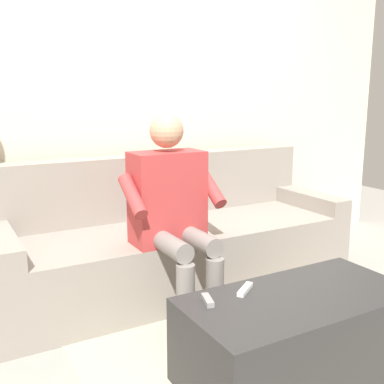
{
  "coord_description": "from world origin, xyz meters",
  "views": [
    {
      "loc": [
        1.38,
        2.58,
        1.3
      ],
      "look_at": [
        0.0,
        0.11,
        0.7
      ],
      "focal_mm": 43.42,
      "sensor_mm": 36.0,
      "label": 1
    }
  ],
  "objects_px": {
    "remote_gray": "(208,300)",
    "coffee_table": "(297,336)",
    "remote_white": "(245,289)",
    "person_solo_seated": "(172,206)",
    "couch": "(174,242)"
  },
  "relations": [
    {
      "from": "remote_gray",
      "to": "coffee_table",
      "type": "bearing_deg",
      "value": -92.25
    },
    {
      "from": "remote_white",
      "to": "remote_gray",
      "type": "xyz_separation_m",
      "value": [
        0.21,
        0.02,
        0.0
      ]
    },
    {
      "from": "coffee_table",
      "to": "remote_gray",
      "type": "relative_size",
      "value": 9.69
    },
    {
      "from": "coffee_table",
      "to": "person_solo_seated",
      "type": "xyz_separation_m",
      "value": [
        0.22,
        -0.83,
        0.47
      ]
    },
    {
      "from": "coffee_table",
      "to": "person_solo_seated",
      "type": "height_order",
      "value": "person_solo_seated"
    },
    {
      "from": "coffee_table",
      "to": "remote_white",
      "type": "height_order",
      "value": "remote_white"
    },
    {
      "from": "coffee_table",
      "to": "remote_gray",
      "type": "bearing_deg",
      "value": -18.87
    },
    {
      "from": "couch",
      "to": "coffee_table",
      "type": "bearing_deg",
      "value": 90.0
    },
    {
      "from": "person_solo_seated",
      "to": "remote_white",
      "type": "relative_size",
      "value": 8.45
    },
    {
      "from": "coffee_table",
      "to": "remote_white",
      "type": "xyz_separation_m",
      "value": [
        0.19,
        -0.15,
        0.21
      ]
    },
    {
      "from": "couch",
      "to": "remote_gray",
      "type": "relative_size",
      "value": 21.57
    },
    {
      "from": "remote_white",
      "to": "remote_gray",
      "type": "height_order",
      "value": "remote_gray"
    },
    {
      "from": "person_solo_seated",
      "to": "remote_white",
      "type": "bearing_deg",
      "value": 92.32
    },
    {
      "from": "person_solo_seated",
      "to": "remote_white",
      "type": "xyz_separation_m",
      "value": [
        -0.03,
        0.68,
        -0.25
      ]
    },
    {
      "from": "couch",
      "to": "remote_white",
      "type": "xyz_separation_m",
      "value": [
        0.19,
        1.1,
        0.11
      ]
    }
  ]
}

